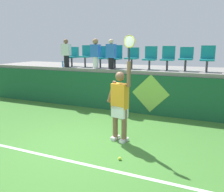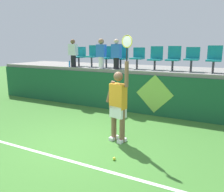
# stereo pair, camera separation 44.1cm
# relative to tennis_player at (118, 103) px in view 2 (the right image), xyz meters

# --- Properties ---
(ground_plane) EXTENTS (40.00, 40.00, 0.00)m
(ground_plane) POSITION_rel_tennis_player_xyz_m (-0.79, -0.72, -0.95)
(ground_plane) COLOR #3D752D
(court_back_wall) EXTENTS (12.38, 0.20, 1.34)m
(court_back_wall) POSITION_rel_tennis_player_xyz_m (-0.79, 2.56, -0.28)
(court_back_wall) COLOR #195633
(court_back_wall) RESTS_ON ground_plane
(spectator_platform) EXTENTS (12.38, 2.45, 0.12)m
(spectator_platform) POSITION_rel_tennis_player_xyz_m (-0.79, 3.73, 0.45)
(spectator_platform) COLOR gray
(spectator_platform) RESTS_ON court_back_wall
(court_baseline_stripe) EXTENTS (11.15, 0.08, 0.01)m
(court_baseline_stripe) POSITION_rel_tennis_player_xyz_m (-0.79, -1.38, -0.95)
(court_baseline_stripe) COLOR white
(court_baseline_stripe) RESTS_ON ground_plane
(tennis_player) EXTENTS (0.74, 0.34, 2.52)m
(tennis_player) POSITION_rel_tennis_player_xyz_m (0.00, 0.00, 0.00)
(tennis_player) COLOR white
(tennis_player) RESTS_ON ground_plane
(tennis_ball) EXTENTS (0.07, 0.07, 0.07)m
(tennis_ball) POSITION_rel_tennis_player_xyz_m (0.37, -0.93, -0.92)
(tennis_ball) COLOR #D1E533
(tennis_ball) RESTS_ON ground_plane
(water_bottle) EXTENTS (0.06, 0.06, 0.23)m
(water_bottle) POSITION_rel_tennis_player_xyz_m (-3.47, 2.66, 0.63)
(water_bottle) COLOR #338CE5
(water_bottle) RESTS_ON spectator_platform
(stadium_chair_0) EXTENTS (0.44, 0.42, 0.78)m
(stadium_chair_0) POSITION_rel_tennis_player_xyz_m (-3.34, 3.18, 0.95)
(stadium_chair_0) COLOR #38383D
(stadium_chair_0) RESTS_ON spectator_platform
(stadium_chair_1) EXTENTS (0.44, 0.42, 0.84)m
(stadium_chair_1) POSITION_rel_tennis_player_xyz_m (-2.72, 3.19, 0.98)
(stadium_chair_1) COLOR #38383D
(stadium_chair_1) RESTS_ON spectator_platform
(stadium_chair_2) EXTENTS (0.44, 0.42, 0.81)m
(stadium_chair_2) POSITION_rel_tennis_player_xyz_m (-2.05, 3.19, 0.95)
(stadium_chair_2) COLOR #38383D
(stadium_chair_2) RESTS_ON spectator_platform
(stadium_chair_3) EXTENTS (0.44, 0.42, 0.85)m
(stadium_chair_3) POSITION_rel_tennis_player_xyz_m (-1.44, 3.19, 0.96)
(stadium_chair_3) COLOR #38383D
(stadium_chair_3) RESTS_ON spectator_platform
(stadium_chair_4) EXTENTS (0.44, 0.42, 0.76)m
(stadium_chair_4) POSITION_rel_tennis_player_xyz_m (-0.78, 3.18, 0.94)
(stadium_chair_4) COLOR #38383D
(stadium_chair_4) RESTS_ON spectator_platform
(stadium_chair_5) EXTENTS (0.44, 0.42, 0.81)m
(stadium_chair_5) POSITION_rel_tennis_player_xyz_m (-0.12, 3.19, 0.94)
(stadium_chair_5) COLOR #38383D
(stadium_chair_5) RESTS_ON spectator_platform
(stadium_chair_6) EXTENTS (0.44, 0.42, 0.82)m
(stadium_chair_6) POSITION_rel_tennis_player_xyz_m (0.50, 3.19, 0.95)
(stadium_chair_6) COLOR #38383D
(stadium_chair_6) RESTS_ON spectator_platform
(stadium_chair_7) EXTENTS (0.44, 0.42, 0.79)m
(stadium_chair_7) POSITION_rel_tennis_player_xyz_m (1.10, 3.18, 0.96)
(stadium_chair_7) COLOR #38383D
(stadium_chair_7) RESTS_ON spectator_platform
(stadium_chair_8) EXTENTS (0.44, 0.42, 0.83)m
(stadium_chair_8) POSITION_rel_tennis_player_xyz_m (1.76, 3.19, 0.97)
(stadium_chair_8) COLOR #38383D
(stadium_chair_8) RESTS_ON spectator_platform
(spectator_0) EXTENTS (0.34, 0.21, 1.08)m
(spectator_0) POSITION_rel_tennis_player_xyz_m (-2.05, 2.73, 1.08)
(spectator_0) COLOR white
(spectator_0) RESTS_ON spectator_platform
(spectator_1) EXTENTS (0.34, 0.20, 1.07)m
(spectator_1) POSITION_rel_tennis_player_xyz_m (-3.34, 2.75, 1.07)
(spectator_1) COLOR black
(spectator_1) RESTS_ON spectator_platform
(spectator_2) EXTENTS (0.34, 0.20, 1.06)m
(spectator_2) POSITION_rel_tennis_player_xyz_m (-1.44, 2.76, 1.05)
(spectator_2) COLOR black
(spectator_2) RESTS_ON spectator_platform
(wall_signage_mount) EXTENTS (1.27, 0.01, 1.37)m
(wall_signage_mount) POSITION_rel_tennis_player_xyz_m (0.11, 2.46, -0.95)
(wall_signage_mount) COLOR #195633
(wall_signage_mount) RESTS_ON ground_plane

